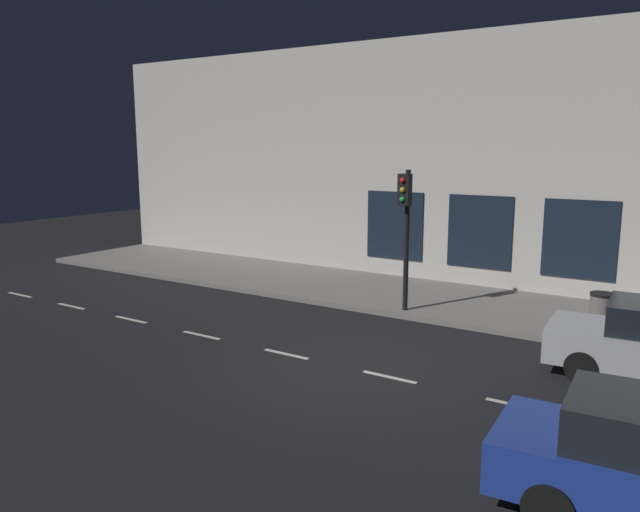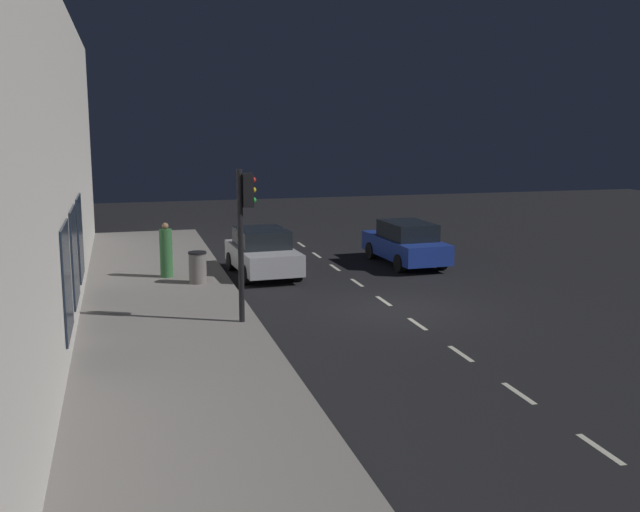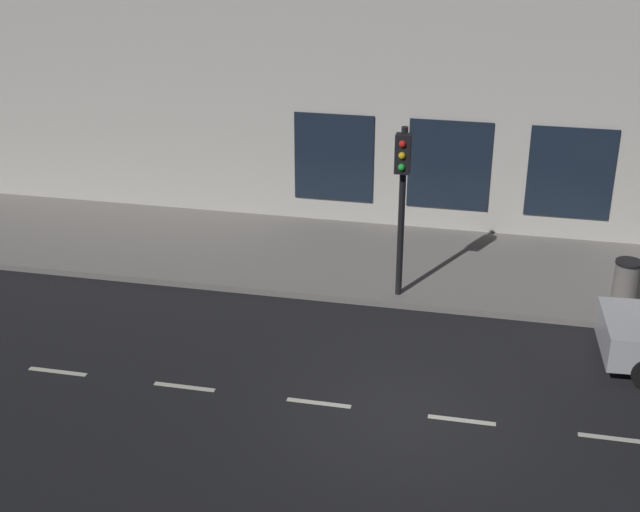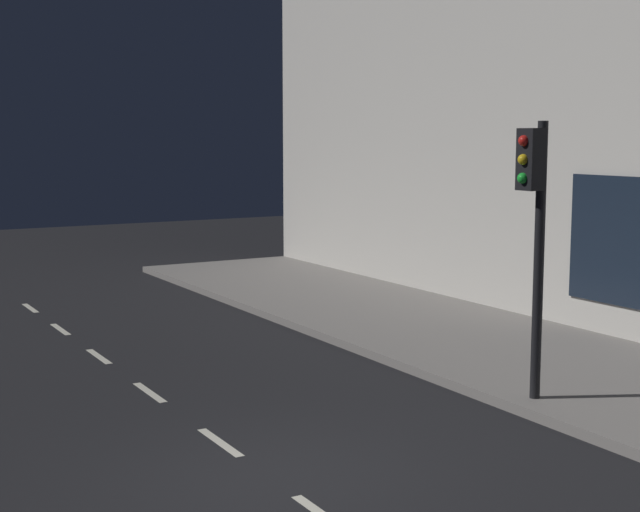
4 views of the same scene
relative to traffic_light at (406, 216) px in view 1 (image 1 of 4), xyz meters
The scene contains 6 objects.
ground_plane 5.21m from the traffic_light, behind, with size 60.00×60.00×0.00m, color black.
sidewalk 3.41m from the traffic_light, 20.68° to the right, with size 4.50×32.00×0.15m.
building_facade 4.70m from the traffic_light, ahead, with size 0.65×32.00×8.21m.
lane_centre_line 5.44m from the traffic_light, 158.36° to the right, with size 0.12×27.20×0.01m.
traffic_light is the anchor object (origin of this frame).
trash_bin 5.42m from the traffic_light, 81.60° to the right, with size 0.58×0.58×1.00m.
Camera 1 is at (-10.73, -6.18, 4.65)m, focal length 34.30 mm.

